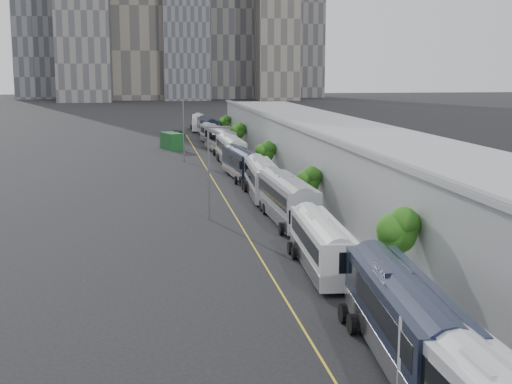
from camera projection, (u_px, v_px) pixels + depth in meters
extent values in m
cube|color=gray|center=(338.00, 206.00, 69.59)|extent=(10.00, 170.00, 0.12)
cube|color=gold|center=(231.00, 210.00, 68.06)|extent=(0.12, 160.00, 0.02)
cube|color=gray|center=(378.00, 172.00, 69.62)|extent=(12.00, 160.00, 6.80)
cube|color=gray|center=(379.00, 147.00, 69.20)|extent=(12.45, 160.40, 2.57)
cube|color=gray|center=(320.00, 136.00, 68.14)|extent=(0.30, 160.00, 0.40)
cube|color=slate|center=(185.00, 8.00, 311.23)|extent=(20.00, 20.00, 80.00)
cube|color=gray|center=(277.00, 20.00, 313.08)|extent=(18.00, 18.00, 70.00)
cube|color=slate|center=(299.00, 4.00, 348.00)|extent=(22.00, 22.00, 90.00)
cube|color=#B6B9C1|center=(494.00, 365.00, 22.98)|extent=(1.37, 2.30, 0.31)
cube|color=black|center=(403.00, 318.00, 32.50)|extent=(3.90, 13.91, 3.33)
cube|color=black|center=(405.00, 307.00, 32.19)|extent=(3.82, 12.27, 1.13)
cube|color=silver|center=(402.00, 340.00, 32.68)|extent=(3.92, 13.64, 1.06)
cube|color=black|center=(393.00, 270.00, 33.73)|extent=(1.57, 2.43, 0.32)
cube|color=white|center=(321.00, 244.00, 47.19)|extent=(3.03, 12.13, 2.91)
cube|color=black|center=(322.00, 237.00, 46.92)|extent=(3.02, 10.69, 0.99)
cube|color=silver|center=(321.00, 258.00, 47.35)|extent=(3.06, 11.89, 0.93)
cube|color=white|center=(317.00, 217.00, 48.27)|extent=(1.31, 2.09, 0.28)
cube|color=gray|center=(286.00, 199.00, 62.36)|extent=(3.07, 13.81, 3.33)
cube|color=black|center=(287.00, 193.00, 62.06)|extent=(3.10, 12.16, 1.13)
cube|color=silver|center=(286.00, 211.00, 62.54)|extent=(3.11, 13.54, 1.07)
cube|color=gray|center=(283.00, 176.00, 63.60)|extent=(1.43, 2.36, 0.32)
cube|color=#B2B4BD|center=(262.00, 179.00, 74.72)|extent=(3.29, 13.25, 3.18)
cube|color=black|center=(262.00, 174.00, 74.43)|extent=(3.27, 11.68, 1.08)
cube|color=silver|center=(262.00, 188.00, 74.89)|extent=(3.32, 12.99, 1.02)
cube|color=#B2B4BD|center=(260.00, 160.00, 75.91)|extent=(1.42, 2.29, 0.30)
cube|color=black|center=(241.00, 163.00, 87.60)|extent=(3.48, 12.75, 3.05)
cube|color=black|center=(242.00, 159.00, 87.32)|extent=(3.43, 11.25, 1.04)
cube|color=silver|center=(241.00, 171.00, 87.76)|extent=(3.50, 12.50, 0.98)
cube|color=black|center=(240.00, 149.00, 88.73)|extent=(1.42, 2.22, 0.29)
cube|color=silver|center=(231.00, 150.00, 100.65)|extent=(2.89, 13.62, 3.29)
cube|color=black|center=(231.00, 146.00, 100.35)|extent=(2.93, 11.99, 1.12)
cube|color=silver|center=(231.00, 158.00, 100.83)|extent=(2.93, 13.35, 1.05)
cube|color=silver|center=(229.00, 136.00, 101.87)|extent=(1.39, 2.32, 0.31)
cube|color=slate|center=(220.00, 140.00, 115.72)|extent=(3.95, 13.97, 3.34)
cube|color=black|center=(220.00, 136.00, 115.41)|extent=(3.86, 12.32, 1.14)
cube|color=silver|center=(220.00, 146.00, 115.90)|extent=(3.96, 13.69, 1.07)
cube|color=slate|center=(219.00, 128.00, 116.96)|extent=(1.58, 2.44, 0.32)
cube|color=#A4A6AE|center=(212.00, 134.00, 128.57)|extent=(3.64, 12.27, 2.93)
cube|color=black|center=(212.00, 131.00, 128.30)|extent=(3.55, 10.84, 1.00)
cube|color=silver|center=(212.00, 139.00, 128.73)|extent=(3.65, 12.04, 0.94)
cube|color=#A4A6AE|center=(212.00, 125.00, 129.66)|extent=(1.41, 2.16, 0.28)
cube|color=black|center=(208.00, 127.00, 143.06)|extent=(3.35, 13.31, 3.19)
cube|color=black|center=(208.00, 124.00, 142.76)|extent=(3.32, 11.73, 1.09)
cube|color=silver|center=(208.00, 132.00, 143.23)|extent=(3.37, 13.05, 1.02)
cube|color=black|center=(207.00, 118.00, 144.24)|extent=(1.44, 2.30, 0.30)
cube|color=silver|center=(198.00, 122.00, 156.79)|extent=(3.31, 12.38, 2.96)
cube|color=black|center=(198.00, 120.00, 156.52)|extent=(3.27, 10.92, 1.01)
cube|color=silver|center=(198.00, 127.00, 156.95)|extent=(3.33, 12.14, 0.95)
cube|color=silver|center=(197.00, 115.00, 157.89)|extent=(1.37, 2.15, 0.28)
cylinder|color=black|center=(396.00, 258.00, 43.34)|extent=(0.18, 0.18, 3.73)
sphere|color=#1F5613|center=(397.00, 228.00, 43.02)|extent=(2.45, 2.45, 2.45)
cylinder|color=black|center=(308.00, 195.00, 67.72)|extent=(0.18, 0.18, 2.89)
sphere|color=#1F5613|center=(308.00, 179.00, 67.46)|extent=(2.17, 2.17, 2.17)
cylinder|color=black|center=(265.00, 162.00, 91.88)|extent=(0.18, 0.18, 2.85)
sphere|color=#1F5613|center=(265.00, 151.00, 91.62)|extent=(2.33, 2.33, 2.33)
cylinder|color=black|center=(238.00, 140.00, 119.22)|extent=(0.18, 0.18, 3.23)
sphere|color=#1F5613|center=(238.00, 130.00, 118.94)|extent=(2.34, 2.34, 2.34)
cylinder|color=black|center=(225.00, 130.00, 140.93)|extent=(0.18, 0.18, 3.15)
sphere|color=#1F5613|center=(225.00, 121.00, 140.66)|extent=(2.02, 2.02, 2.02)
cylinder|color=#59595E|center=(209.00, 173.00, 62.97)|extent=(0.18, 0.18, 8.38)
cylinder|color=#59595E|center=(218.00, 127.00, 62.41)|extent=(1.80, 0.14, 0.14)
cube|color=#59595E|center=(227.00, 128.00, 62.56)|extent=(0.50, 0.22, 0.18)
cylinder|color=#59595E|center=(184.00, 130.00, 103.31)|extent=(0.18, 0.18, 9.24)
cylinder|color=#59595E|center=(189.00, 99.00, 102.68)|extent=(1.80, 0.14, 0.14)
cube|color=#59595E|center=(195.00, 100.00, 102.83)|extent=(0.50, 0.22, 0.18)
cube|color=#16471D|center=(172.00, 141.00, 119.84)|extent=(3.98, 6.12, 2.81)
imported|color=black|center=(175.00, 135.00, 136.09)|extent=(4.27, 6.84, 1.76)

